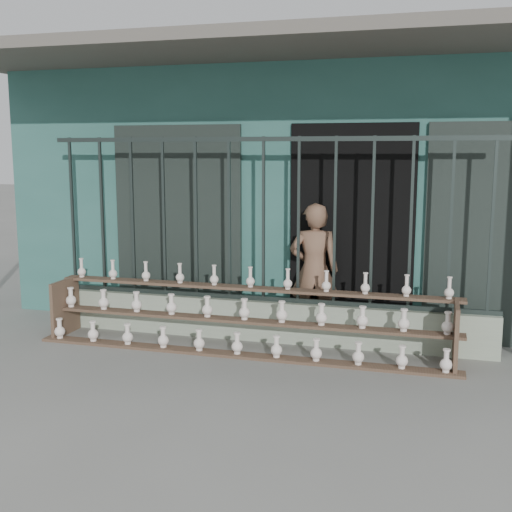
# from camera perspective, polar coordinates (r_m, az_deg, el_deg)

# --- Properties ---
(ground) EXTENTS (60.00, 60.00, 0.00)m
(ground) POSITION_cam_1_polar(r_m,az_deg,el_deg) (6.08, -2.60, -10.83)
(ground) COLOR slate
(workshop_building) EXTENTS (7.40, 6.60, 3.21)m
(workshop_building) POSITION_cam_1_polar(r_m,az_deg,el_deg) (9.82, 5.17, 6.51)
(workshop_building) COLOR #2E6159
(workshop_building) RESTS_ON ground
(parapet_wall) EXTENTS (5.00, 0.20, 0.45)m
(parapet_wall) POSITION_cam_1_polar(r_m,az_deg,el_deg) (7.20, 0.65, -5.72)
(parapet_wall) COLOR #9BAA91
(parapet_wall) RESTS_ON ground
(security_fence) EXTENTS (5.00, 0.04, 1.80)m
(security_fence) POSITION_cam_1_polar(r_m,az_deg,el_deg) (6.99, 0.67, 3.20)
(security_fence) COLOR #283330
(security_fence) RESTS_ON parapet_wall
(shelf_rack) EXTENTS (4.50, 0.68, 0.85)m
(shelf_rack) POSITION_cam_1_polar(r_m,az_deg,el_deg) (6.81, -1.11, -5.44)
(shelf_rack) COLOR brown
(shelf_rack) RESTS_ON ground
(elderly_woman) EXTENTS (0.61, 0.46, 1.53)m
(elderly_woman) POSITION_cam_1_polar(r_m,az_deg,el_deg) (7.24, 5.19, -1.31)
(elderly_woman) COLOR brown
(elderly_woman) RESTS_ON ground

